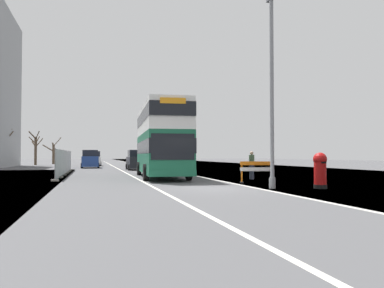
{
  "coord_description": "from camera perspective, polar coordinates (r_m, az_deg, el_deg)",
  "views": [
    {
      "loc": [
        -5.3,
        -17.24,
        1.52
      ],
      "look_at": [
        0.65,
        6.25,
        2.2
      ],
      "focal_mm": 36.97,
      "sensor_mm": 36.0,
      "label": 1
    }
  ],
  "objects": [
    {
      "name": "car_receding_mid",
      "position": [
        48.43,
        -14.47,
        -2.18
      ],
      "size": [
        2.1,
        4.57,
        2.11
      ],
      "color": "navy",
      "rests_on": "ground"
    },
    {
      "name": "car_oncoming_near",
      "position": [
        41.15,
        -7.94,
        -2.37
      ],
      "size": [
        2.07,
        4.59,
        2.04
      ],
      "color": "black",
      "rests_on": "ground"
    },
    {
      "name": "car_receding_far",
      "position": [
        57.9,
        -13.95,
        -2.11
      ],
      "size": [
        1.97,
        4.56,
        2.07
      ],
      "color": "silver",
      "rests_on": "ground"
    },
    {
      "name": "bare_tree_far_verge_far",
      "position": [
        70.82,
        -19.41,
        -1.13
      ],
      "size": [
        3.04,
        1.64,
        4.57
      ],
      "color": "#4C3D2D",
      "rests_on": "ground"
    },
    {
      "name": "bare_tree_far_verge_mid",
      "position": [
        64.84,
        -21.66,
        -0.52
      ],
      "size": [
        2.2,
        2.46,
        5.21
      ],
      "color": "#4C3D2D",
      "rests_on": "ground"
    },
    {
      "name": "ground",
      "position": [
        18.36,
        4.42,
        -6.5
      ],
      "size": [
        140.0,
        280.0,
        0.1
      ],
      "color": "#4C4C4F"
    },
    {
      "name": "roadworks_barrier",
      "position": [
        21.68,
        9.29,
        -3.62
      ],
      "size": [
        1.8,
        0.8,
        1.17
      ],
      "color": "orange",
      "rests_on": "ground"
    },
    {
      "name": "double_decker_bus",
      "position": [
        27.19,
        -4.51,
        0.61
      ],
      "size": [
        3.32,
        11.69,
        4.82
      ],
      "color": "#196042",
      "rests_on": "ground"
    },
    {
      "name": "red_pillar_postbox",
      "position": [
        18.93,
        18.0,
        -3.41
      ],
      "size": [
        0.62,
        0.62,
        1.64
      ],
      "color": "black",
      "rests_on": "ground"
    },
    {
      "name": "bare_tree_far_verge_near",
      "position": [
        55.05,
        -25.81,
        -0.37
      ],
      "size": [
        2.7,
        3.02,
        4.95
      ],
      "color": "#4C3D2D",
      "rests_on": "ground"
    },
    {
      "name": "pedestrian_at_kerb",
      "position": [
        25.07,
        8.6,
        -3.04
      ],
      "size": [
        0.34,
        0.34,
        1.76
      ],
      "color": "#2D3342",
      "rests_on": "ground"
    },
    {
      "name": "lamppost_foreground",
      "position": [
        18.5,
        11.44,
        6.71
      ],
      "size": [
        0.29,
        0.7,
        8.85
      ],
      "color": "gray",
      "rests_on": "ground"
    },
    {
      "name": "construction_site_fence",
      "position": [
        32.71,
        -17.86,
        -2.58
      ],
      "size": [
        0.44,
        17.2,
        1.93
      ],
      "color": "#A8AAAD",
      "rests_on": "ground"
    }
  ]
}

